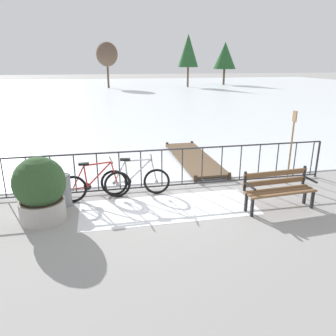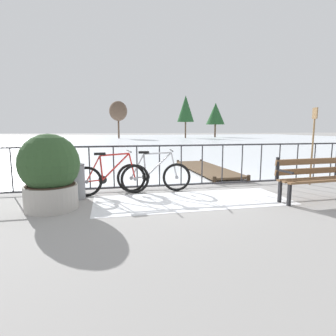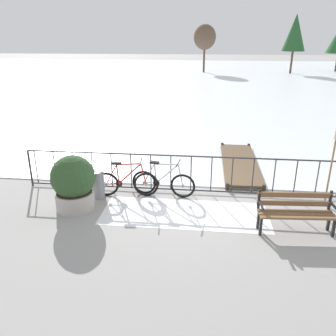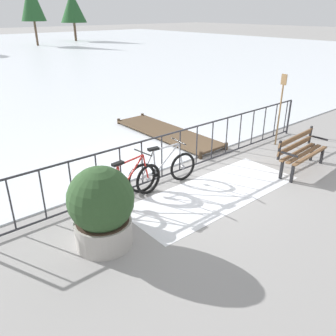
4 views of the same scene
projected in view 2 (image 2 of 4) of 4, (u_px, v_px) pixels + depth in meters
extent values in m
plane|color=gray|center=(181.00, 188.00, 6.76)|extent=(160.00, 160.00, 0.00)
cube|color=silver|center=(122.00, 140.00, 34.20)|extent=(80.00, 56.00, 0.03)
cube|color=white|center=(193.00, 200.00, 5.58)|extent=(3.97, 1.50, 0.01)
cylinder|color=#2D2D33|center=(181.00, 145.00, 6.61)|extent=(9.00, 0.04, 0.04)
cylinder|color=#2D2D33|center=(181.00, 185.00, 6.74)|extent=(9.00, 0.04, 0.04)
cylinder|color=#2D2D33|center=(336.00, 162.00, 7.64)|extent=(0.06, 0.06, 1.05)
cylinder|color=#2D2D33|center=(12.00, 170.00, 5.87)|extent=(0.03, 0.03, 0.97)
cylinder|color=#2D2D33|center=(39.00, 170.00, 5.99)|extent=(0.03, 0.03, 0.97)
cylinder|color=#2D2D33|center=(65.00, 169.00, 6.10)|extent=(0.03, 0.03, 0.97)
cylinder|color=#2D2D33|center=(90.00, 168.00, 6.22)|extent=(0.03, 0.03, 0.97)
cylinder|color=#2D2D33|center=(114.00, 167.00, 6.33)|extent=(0.03, 0.03, 0.97)
cylinder|color=#2D2D33|center=(137.00, 167.00, 6.45)|extent=(0.03, 0.03, 0.97)
cylinder|color=#2D2D33|center=(159.00, 166.00, 6.56)|extent=(0.03, 0.03, 0.97)
cylinder|color=#2D2D33|center=(181.00, 165.00, 6.68)|extent=(0.03, 0.03, 0.97)
cylinder|color=#2D2D33|center=(202.00, 165.00, 6.79)|extent=(0.03, 0.03, 0.97)
cylinder|color=#2D2D33|center=(222.00, 164.00, 6.91)|extent=(0.03, 0.03, 0.97)
cylinder|color=#2D2D33|center=(242.00, 163.00, 7.02)|extent=(0.03, 0.03, 0.97)
cylinder|color=#2D2D33|center=(261.00, 163.00, 7.13)|extent=(0.03, 0.03, 0.97)
cylinder|color=#2D2D33|center=(279.00, 162.00, 7.25)|extent=(0.03, 0.03, 0.97)
cylinder|color=#2D2D33|center=(297.00, 162.00, 7.36)|extent=(0.03, 0.03, 0.97)
cylinder|color=#2D2D33|center=(314.00, 161.00, 7.48)|extent=(0.03, 0.03, 0.97)
cylinder|color=#2D2D33|center=(331.00, 161.00, 7.59)|extent=(0.03, 0.03, 0.97)
torus|color=black|center=(131.00, 178.00, 6.26)|extent=(0.66, 0.14, 0.66)
cylinder|color=gray|center=(131.00, 178.00, 6.26)|extent=(0.09, 0.07, 0.08)
torus|color=black|center=(177.00, 177.00, 6.37)|extent=(0.66, 0.14, 0.66)
cylinder|color=gray|center=(177.00, 177.00, 6.37)|extent=(0.09, 0.07, 0.08)
cylinder|color=#B2B2B7|center=(145.00, 166.00, 6.25)|extent=(0.08, 0.04, 0.53)
cylinder|color=#B2B2B7|center=(159.00, 165.00, 6.28)|extent=(0.61, 0.11, 0.59)
cylinder|color=#B2B2B7|center=(158.00, 153.00, 6.24)|extent=(0.63, 0.11, 0.07)
cylinder|color=#B2B2B7|center=(139.00, 177.00, 6.28)|extent=(0.34, 0.07, 0.05)
cylinder|color=#B2B2B7|center=(138.00, 166.00, 6.24)|extent=(0.32, 0.07, 0.56)
cylinder|color=#B2B2B7|center=(174.00, 165.00, 6.32)|extent=(0.16, 0.05, 0.59)
cube|color=black|center=(144.00, 152.00, 6.21)|extent=(0.25, 0.13, 0.05)
cylinder|color=black|center=(171.00, 150.00, 6.26)|extent=(0.09, 0.52, 0.03)
cylinder|color=black|center=(146.00, 177.00, 6.29)|extent=(0.18, 0.04, 0.18)
torus|color=black|center=(87.00, 182.00, 5.84)|extent=(0.66, 0.12, 0.66)
cylinder|color=gray|center=(87.00, 182.00, 5.84)|extent=(0.08, 0.07, 0.08)
torus|color=black|center=(135.00, 179.00, 6.16)|extent=(0.66, 0.12, 0.66)
cylinder|color=gray|center=(135.00, 179.00, 6.16)|extent=(0.08, 0.07, 0.08)
cylinder|color=red|center=(101.00, 168.00, 5.89)|extent=(0.08, 0.04, 0.53)
cylinder|color=red|center=(116.00, 167.00, 5.99)|extent=(0.61, 0.10, 0.59)
cylinder|color=red|center=(115.00, 155.00, 5.94)|extent=(0.63, 0.10, 0.07)
cylinder|color=red|center=(95.00, 181.00, 5.89)|extent=(0.34, 0.06, 0.05)
cylinder|color=red|center=(93.00, 169.00, 5.84)|extent=(0.32, 0.06, 0.56)
cylinder|color=red|center=(132.00, 166.00, 6.10)|extent=(0.16, 0.05, 0.59)
cube|color=black|center=(100.00, 154.00, 5.84)|extent=(0.25, 0.12, 0.05)
cylinder|color=black|center=(129.00, 151.00, 6.03)|extent=(0.08, 0.52, 0.03)
cylinder|color=black|center=(103.00, 180.00, 5.94)|extent=(0.18, 0.04, 0.18)
cube|color=brown|center=(311.00, 178.00, 5.61)|extent=(1.60, 0.21, 0.04)
cube|color=brown|center=(317.00, 180.00, 5.46)|extent=(1.60, 0.21, 0.04)
cube|color=brown|center=(323.00, 181.00, 5.31)|extent=(1.60, 0.21, 0.04)
cube|color=brown|center=(308.00, 171.00, 5.68)|extent=(1.60, 0.16, 0.12)
cube|color=brown|center=(309.00, 161.00, 5.65)|extent=(1.60, 0.16, 0.12)
cube|color=black|center=(289.00, 195.00, 5.15)|extent=(0.05, 0.06, 0.44)
cube|color=black|center=(280.00, 192.00, 5.40)|extent=(0.05, 0.06, 0.44)
cube|color=black|center=(277.00, 168.00, 5.45)|extent=(0.05, 0.05, 0.45)
cube|color=black|center=(286.00, 172.00, 5.22)|extent=(0.07, 0.40, 0.04)
cylinder|color=#ADA8A0|center=(51.00, 197.00, 4.95)|extent=(0.93, 0.93, 0.44)
cylinder|color=#38281E|center=(51.00, 185.00, 4.92)|extent=(0.85, 0.85, 0.02)
sphere|color=#2D4C28|center=(49.00, 163.00, 4.86)|extent=(1.06, 1.06, 1.06)
cylinder|color=gray|center=(77.00, 182.00, 5.68)|extent=(0.34, 0.34, 0.72)
torus|color=#494A4E|center=(76.00, 165.00, 5.63)|extent=(0.35, 0.35, 0.02)
cylinder|color=#937047|center=(312.00, 152.00, 7.03)|extent=(0.04, 0.04, 1.70)
cube|color=#937047|center=(315.00, 113.00, 6.89)|extent=(0.03, 0.16, 0.28)
cube|color=brown|center=(206.00, 168.00, 9.22)|extent=(1.10, 3.88, 0.06)
cylinder|color=#3C2E20|center=(214.00, 180.00, 7.24)|extent=(0.10, 0.10, 0.20)
cylinder|color=#3C2E20|center=(249.00, 179.00, 7.46)|extent=(0.10, 0.10, 0.20)
cylinder|color=#3C2E20|center=(178.00, 163.00, 10.99)|extent=(0.10, 0.10, 0.20)
cylinder|color=#3C2E20|center=(201.00, 162.00, 11.20)|extent=(0.10, 0.10, 0.20)
cylinder|color=brown|center=(186.00, 125.00, 41.31)|extent=(0.23, 0.23, 4.11)
cone|color=#235128|center=(186.00, 109.00, 40.97)|extent=(2.54, 2.54, 3.91)
cylinder|color=brown|center=(119.00, 128.00, 39.68)|extent=(0.24, 0.24, 3.19)
ellipsoid|color=brown|center=(118.00, 111.00, 39.34)|extent=(2.57, 2.57, 2.83)
cylinder|color=brown|center=(215.00, 127.00, 45.62)|extent=(0.29, 0.29, 3.57)
cone|color=#235128|center=(215.00, 114.00, 45.32)|extent=(3.09, 3.09, 3.52)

